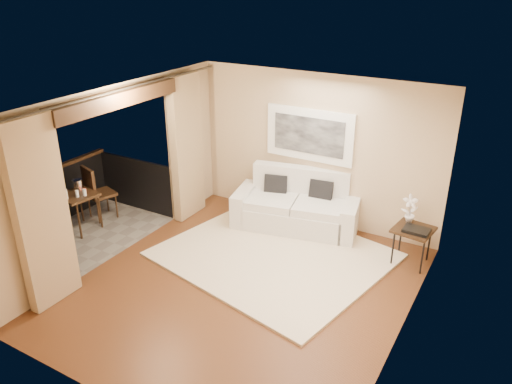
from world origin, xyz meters
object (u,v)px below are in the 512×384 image
Objects in this scene: bistro_table at (78,198)px; orchid at (410,209)px; ice_bucket at (78,185)px; balcony_chair_far at (95,189)px; balcony_chair_near at (42,228)px; side_table at (413,232)px; sofa at (297,208)px.

orchid is at bearing 20.33° from bistro_table.
ice_bucket is at bearing 127.86° from bistro_table.
ice_bucket reaches higher than bistro_table.
balcony_chair_far reaches higher than ice_bucket.
bistro_table is 3.45× the size of ice_bucket.
bistro_table is 0.98m from balcony_chair_near.
orchid reaches higher than ice_bucket.
sofa is at bearing 173.88° from side_table.
sofa is 4.22m from balcony_chair_near.
orchid is 2.36× the size of ice_bucket.
bistro_table is 0.25m from ice_bucket.
sofa is 3.87m from ice_bucket.
side_table is 1.33× the size of orchid.
bistro_table is (-5.21, -1.93, -0.24)m from orchid.
sofa is at bearing 177.56° from orchid.
ice_bucket is (-3.35, -1.88, 0.42)m from sofa.
orchid is 0.68× the size of bistro_table.
balcony_chair_far is (-5.39, -1.34, 0.05)m from side_table.
balcony_chair_near is at bearing -147.41° from sofa.
bistro_table is at bearing -160.21° from sofa.
balcony_chair_near is (-3.00, -2.96, 0.17)m from sofa.
orchid is (-0.12, 0.14, 0.29)m from side_table.
orchid reaches higher than balcony_chair_near.
side_table is at bearing -18.12° from sofa.
sofa is 3.67× the size of side_table.
sofa is at bearing 31.79° from bistro_table.
bistro_table is at bearing -52.14° from ice_bucket.
balcony_chair_near reaches higher than ice_bucket.
orchid reaches higher than bistro_table.
balcony_chair_near is at bearing -75.51° from bistro_table.
ice_bucket is (-0.05, -0.31, 0.19)m from balcony_chair_far.
balcony_chair_far is (-3.31, -1.57, 0.23)m from sofa.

